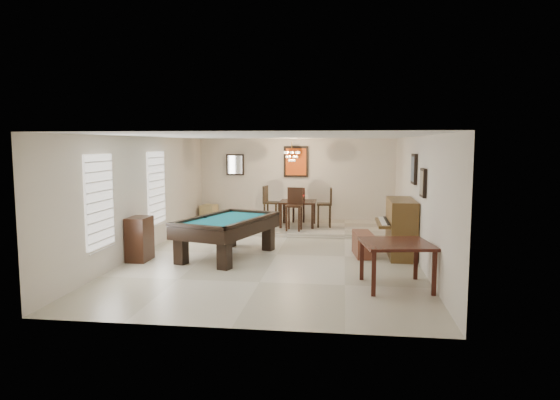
% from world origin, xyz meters
% --- Properties ---
extents(ground_plane, '(6.00, 9.00, 0.02)m').
position_xyz_m(ground_plane, '(0.00, 0.00, -0.01)').
color(ground_plane, beige).
extents(wall_back, '(6.00, 0.04, 2.60)m').
position_xyz_m(wall_back, '(0.00, 4.50, 1.30)').
color(wall_back, silver).
rests_on(wall_back, ground_plane).
extents(wall_front, '(6.00, 0.04, 2.60)m').
position_xyz_m(wall_front, '(0.00, -4.50, 1.30)').
color(wall_front, silver).
rests_on(wall_front, ground_plane).
extents(wall_left, '(0.04, 9.00, 2.60)m').
position_xyz_m(wall_left, '(-3.00, 0.00, 1.30)').
color(wall_left, silver).
rests_on(wall_left, ground_plane).
extents(wall_right, '(0.04, 9.00, 2.60)m').
position_xyz_m(wall_right, '(3.00, 0.00, 1.30)').
color(wall_right, silver).
rests_on(wall_right, ground_plane).
extents(ceiling, '(6.00, 9.00, 0.04)m').
position_xyz_m(ceiling, '(0.00, 0.00, 2.60)').
color(ceiling, white).
rests_on(ceiling, wall_back).
extents(dining_step, '(6.00, 2.50, 0.12)m').
position_xyz_m(dining_step, '(0.00, 3.25, 0.06)').
color(dining_step, beige).
rests_on(dining_step, ground_plane).
extents(window_left_front, '(0.06, 1.00, 1.70)m').
position_xyz_m(window_left_front, '(-2.97, -2.20, 1.40)').
color(window_left_front, white).
rests_on(window_left_front, wall_left).
extents(window_left_rear, '(0.06, 1.00, 1.70)m').
position_xyz_m(window_left_rear, '(-2.97, 0.60, 1.40)').
color(window_left_rear, white).
rests_on(window_left_rear, wall_left).
extents(pool_table, '(2.01, 2.75, 0.82)m').
position_xyz_m(pool_table, '(-1.03, -0.35, 0.41)').
color(pool_table, black).
rests_on(pool_table, ground_plane).
extents(square_table, '(1.29, 1.29, 0.78)m').
position_xyz_m(square_table, '(2.36, -2.25, 0.39)').
color(square_table, black).
rests_on(square_table, ground_plane).
extents(upright_piano, '(0.84, 1.49, 1.24)m').
position_xyz_m(upright_piano, '(2.56, 0.20, 0.62)').
color(upright_piano, brown).
rests_on(upright_piano, ground_plane).
extents(piano_bench, '(0.47, 0.97, 0.52)m').
position_xyz_m(piano_bench, '(1.89, 0.12, 0.26)').
color(piano_bench, brown).
rests_on(piano_bench, ground_plane).
extents(apothecary_chest, '(0.41, 0.61, 0.92)m').
position_xyz_m(apothecary_chest, '(-2.78, -0.92, 0.46)').
color(apothecary_chest, black).
rests_on(apothecary_chest, ground_plane).
extents(dining_table, '(1.02, 1.02, 0.83)m').
position_xyz_m(dining_table, '(0.18, 3.21, 0.54)').
color(dining_table, black).
rests_on(dining_table, dining_step).
extents(flower_vase, '(0.18, 0.18, 0.24)m').
position_xyz_m(flower_vase, '(0.18, 3.21, 1.08)').
color(flower_vase, '#AC2D0E').
rests_on(flower_vase, dining_table).
extents(dining_chair_south, '(0.46, 0.46, 1.15)m').
position_xyz_m(dining_chair_south, '(0.14, 2.46, 0.69)').
color(dining_chair_south, black).
rests_on(dining_chair_south, dining_step).
extents(dining_chair_north, '(0.40, 0.40, 1.03)m').
position_xyz_m(dining_chair_north, '(0.13, 3.99, 0.64)').
color(dining_chair_north, black).
rests_on(dining_chair_north, dining_step).
extents(dining_chair_west, '(0.47, 0.47, 1.13)m').
position_xyz_m(dining_chair_west, '(-0.57, 3.20, 0.69)').
color(dining_chair_west, black).
rests_on(dining_chair_west, dining_step).
extents(dining_chair_east, '(0.43, 0.43, 1.10)m').
position_xyz_m(dining_chair_east, '(0.92, 3.17, 0.67)').
color(dining_chair_east, black).
rests_on(dining_chair_east, dining_step).
extents(corner_bench, '(0.47, 0.56, 0.46)m').
position_xyz_m(corner_bench, '(-2.64, 4.04, 0.35)').
color(corner_bench, tan).
rests_on(corner_bench, dining_step).
extents(chandelier, '(0.44, 0.44, 0.60)m').
position_xyz_m(chandelier, '(0.00, 3.20, 2.20)').
color(chandelier, '#FFE5B2').
rests_on(chandelier, ceiling).
extents(back_painting, '(0.75, 0.06, 0.95)m').
position_xyz_m(back_painting, '(0.00, 4.46, 1.90)').
color(back_painting, '#D84C14').
rests_on(back_painting, wall_back).
extents(back_mirror, '(0.55, 0.06, 0.65)m').
position_xyz_m(back_mirror, '(-1.90, 4.46, 1.80)').
color(back_mirror, white).
rests_on(back_mirror, wall_back).
extents(right_picture_upper, '(0.06, 0.55, 0.65)m').
position_xyz_m(right_picture_upper, '(2.96, 0.30, 1.90)').
color(right_picture_upper, slate).
rests_on(right_picture_upper, wall_right).
extents(right_picture_lower, '(0.06, 0.45, 0.55)m').
position_xyz_m(right_picture_lower, '(2.96, -1.00, 1.70)').
color(right_picture_lower, gray).
rests_on(right_picture_lower, wall_right).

